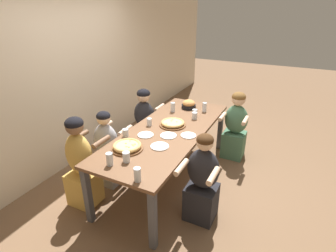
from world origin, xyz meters
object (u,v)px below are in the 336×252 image
at_px(empty_plate_c, 188,135).
at_px(drinking_glass_d, 110,160).
at_px(empty_plate_a, 146,135).
at_px(diner_near_midleft, 202,182).
at_px(drinking_glass_h, 149,122).
at_px(pizza_board_second, 172,123).
at_px(empty_plate_d, 160,146).
at_px(drinking_glass_c, 195,113).
at_px(drinking_glass_e, 204,108).
at_px(drinking_glass_g, 173,108).
at_px(diner_near_right, 235,128).
at_px(diner_far_left, 81,165).
at_px(skillet_bowl, 189,105).
at_px(empty_plate_b, 168,136).
at_px(cocktail_glass_blue, 125,133).
at_px(diner_far_midright, 145,123).
at_px(drinking_glass_b, 195,116).
at_px(drinking_glass_a, 137,175).
at_px(pizza_board_main, 127,146).
at_px(drinking_glass_f, 126,158).
at_px(diner_far_midleft, 107,151).

height_order(empty_plate_c, drinking_glass_d, drinking_glass_d).
distance_m(empty_plate_a, diner_near_midleft, 0.95).
bearing_deg(drinking_glass_h, empty_plate_a, -159.14).
bearing_deg(pizza_board_second, empty_plate_d, -168.20).
relative_size(drinking_glass_c, drinking_glass_e, 0.78).
xyz_separation_m(drinking_glass_g, diner_near_right, (0.38, -0.92, -0.32)).
distance_m(drinking_glass_d, diner_far_left, 0.62).
relative_size(skillet_bowl, diner_near_right, 0.30).
relative_size(empty_plate_a, drinking_glass_h, 1.95).
distance_m(empty_plate_b, empty_plate_c, 0.26).
distance_m(cocktail_glass_blue, drinking_glass_g, 1.05).
relative_size(drinking_glass_g, diner_near_right, 0.13).
bearing_deg(diner_far_left, empty_plate_d, 29.84).
bearing_deg(diner_far_midright, drinking_glass_b, -2.36).
relative_size(drinking_glass_c, drinking_glass_h, 1.07).
relative_size(drinking_glass_b, drinking_glass_h, 0.97).
bearing_deg(drinking_glass_a, drinking_glass_c, 3.01).
distance_m(drinking_glass_b, diner_far_left, 1.70).
height_order(pizza_board_main, diner_near_right, diner_near_right).
bearing_deg(pizza_board_second, diner_near_midleft, -134.49).
xyz_separation_m(drinking_glass_h, diner_near_midleft, (-0.54, -0.98, -0.32)).
relative_size(pizza_board_second, drinking_glass_g, 2.53).
relative_size(empty_plate_c, drinking_glass_h, 1.89).
xyz_separation_m(skillet_bowl, diner_far_midright, (-0.34, 0.64, -0.32)).
height_order(empty_plate_c, diner_near_midleft, diner_near_midleft).
xyz_separation_m(empty_plate_c, cocktail_glass_blue, (-0.37, 0.71, 0.04)).
xyz_separation_m(skillet_bowl, drinking_glass_c, (-0.29, -0.21, -0.01)).
bearing_deg(diner_far_midright, diner_near_midleft, -37.59).
bearing_deg(diner_near_right, pizza_board_second, 50.65).
bearing_deg(empty_plate_d, drinking_glass_e, -4.12).
bearing_deg(drinking_glass_h, empty_plate_b, -114.67).
bearing_deg(drinking_glass_g, drinking_glass_a, -165.00).
xyz_separation_m(empty_plate_c, diner_near_midleft, (-0.49, -0.38, -0.28)).
height_order(empty_plate_d, drinking_glass_g, drinking_glass_g).
height_order(drinking_glass_a, diner_near_midleft, diner_near_midleft).
height_order(pizza_board_second, drinking_glass_h, drinking_glass_h).
distance_m(pizza_board_main, drinking_glass_d, 0.36).
height_order(drinking_glass_f, diner_far_midleft, diner_far_midleft).
bearing_deg(drinking_glass_h, empty_plate_c, -95.27).
xyz_separation_m(drinking_glass_b, diner_far_left, (-1.43, 0.88, -0.27)).
relative_size(empty_plate_b, drinking_glass_g, 1.43).
height_order(empty_plate_b, drinking_glass_h, drinking_glass_h).
bearing_deg(drinking_glass_c, pizza_board_second, 159.41).
bearing_deg(diner_far_left, cocktail_glass_blue, 59.45).
bearing_deg(cocktail_glass_blue, pizza_board_main, -141.76).
xyz_separation_m(drinking_glass_c, diner_near_midleft, (-1.12, -0.54, -0.33)).
xyz_separation_m(empty_plate_a, diner_far_midright, (0.82, 0.52, -0.26)).
bearing_deg(diner_far_midleft, drinking_glass_e, 54.74).
relative_size(drinking_glass_h, diner_near_midleft, 0.10).
bearing_deg(drinking_glass_f, empty_plate_b, -10.20).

